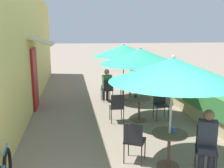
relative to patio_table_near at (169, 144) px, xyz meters
name	(u,v)px	position (x,y,z in m)	size (l,w,h in m)	color
cafe_facade_wall	(31,48)	(-3.26, 5.08, 1.61)	(0.98, 13.97, 4.20)	#E0CC6B
planter_hedge	(168,85)	(2.03, 5.11, 0.05)	(0.60, 12.97, 1.01)	tan
patio_table_near	(169,144)	(0.00, 0.00, 0.00)	(0.69, 0.69, 0.71)	brown
patio_umbrella_near	(173,70)	(0.00, 0.00, 1.46)	(2.39, 2.39, 2.22)	#B7B7BC
cafe_chair_near_left	(134,139)	(-0.64, 0.25, 0.03)	(0.54, 0.54, 0.87)	#232328
cafe_chair_near_right	(206,145)	(0.64, -0.25, 0.03)	(0.54, 0.54, 0.87)	#232328
seated_patron_near_right	(207,139)	(0.59, -0.35, 0.20)	(0.47, 0.50, 1.25)	#23232D
coffee_cup_near	(174,129)	(0.11, 0.05, 0.27)	(0.07, 0.07, 0.09)	teal
patio_table_mid	(139,105)	(0.13, 2.66, 0.00)	(0.69, 0.69, 0.71)	brown
patio_umbrella_mid	(140,56)	(0.13, 2.66, 1.46)	(2.39, 2.39, 2.22)	#B7B7BC
cafe_chair_mid_left	(117,106)	(-0.56, 2.61, 0.03)	(0.41, 0.41, 0.87)	#232328
cafe_chair_mid_right	(160,103)	(0.81, 2.72, 0.03)	(0.41, 0.41, 0.87)	#232328
coffee_cup_mid	(135,96)	(0.02, 2.72, 0.27)	(0.07, 0.07, 0.09)	#232328
patio_table_far	(123,88)	(0.16, 5.12, 0.00)	(0.69, 0.69, 0.71)	brown
patio_umbrella_far	(124,50)	(0.16, 5.12, 1.46)	(2.39, 2.39, 2.22)	#B7B7BC
cafe_chair_far_left	(124,83)	(0.32, 5.79, 0.03)	(0.51, 0.51, 0.87)	#232328
cafe_chair_far_right	(107,89)	(-0.50, 4.92, 0.03)	(0.46, 0.46, 0.87)	#232328
seated_patron_far_right	(107,84)	(-0.52, 5.03, 0.20)	(0.39, 0.45, 1.25)	#23232D
cafe_chair_far_back	(139,89)	(0.66, 4.64, 0.03)	(0.56, 0.56, 0.87)	#232328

